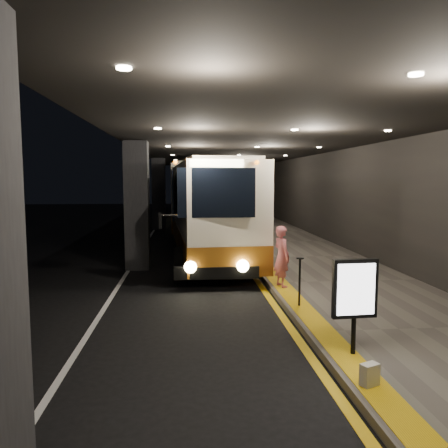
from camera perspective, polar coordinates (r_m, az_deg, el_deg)
name	(u,v)px	position (r m, az deg, el deg)	size (l,w,h in m)	color
ground	(180,298)	(11.67, -5.82, -9.62)	(90.00, 90.00, 0.00)	black
lane_line_white	(133,263)	(16.66, -11.78, -5.00)	(0.12, 50.00, 0.01)	silver
kerb_stripe_yellow	(244,261)	(16.67, 2.57, -4.87)	(0.18, 50.00, 0.01)	gold
sidewalk	(305,258)	(17.14, 10.58, -4.43)	(4.50, 50.00, 0.15)	#514C44
tactile_strip	(257,257)	(16.72, 4.28, -4.32)	(0.50, 50.00, 0.01)	gold
terminal_wall	(364,182)	(17.61, 17.87, 5.23)	(0.10, 50.00, 6.00)	black
support_columns	(137,206)	(15.36, -11.28, 2.36)	(0.80, 24.80, 4.40)	black
canopy	(248,139)	(16.47, 3.18, 11.05)	(9.00, 50.00, 0.40)	black
coach_main	(207,213)	(17.65, -2.27, 1.46)	(3.22, 11.85, 3.66)	beige
coach_second	(200,199)	(27.49, -3.16, 3.28)	(3.18, 12.53, 3.91)	beige
coach_third	(194,195)	(40.09, -3.99, 3.80)	(3.01, 11.22, 3.48)	beige
passenger_boarding	(282,256)	(12.12, 7.56, -4.23)	(0.62, 0.40, 1.69)	#AD5155
bag_plain	(370,375)	(6.94, 18.48, -18.19)	(0.26, 0.15, 0.33)	beige
info_sign	(355,291)	(7.70, 16.74, -8.35)	(0.78, 0.17, 1.64)	black
stanchion_post	(300,282)	(10.40, 9.84, -7.50)	(0.05, 0.05, 1.14)	black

